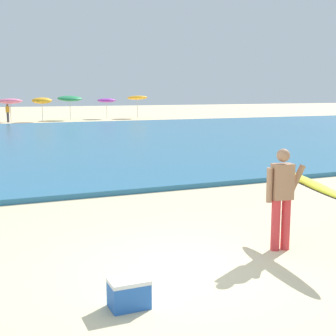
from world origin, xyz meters
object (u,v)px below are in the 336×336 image
(beach_umbrella_8, at_px, (137,98))
(beachgoer_near_row_left, at_px, (8,113))
(beach_umbrella_4, at_px, (10,101))
(cooler_box, at_px, (129,293))
(surfer_with_board, at_px, (295,190))
(beach_umbrella_7, at_px, (107,100))
(beach_umbrella_5, at_px, (42,101))
(beach_umbrella_6, at_px, (70,99))

(beach_umbrella_8, xyz_separation_m, beachgoer_near_row_left, (-12.48, -1.62, -1.18))
(beach_umbrella_4, xyz_separation_m, cooler_box, (-2.02, -38.53, -1.62))
(surfer_with_board, distance_m, cooler_box, 3.55)
(beach_umbrella_4, distance_m, beach_umbrella_8, 12.27)
(surfer_with_board, bearing_deg, beach_umbrella_8, 74.26)
(beach_umbrella_7, distance_m, beachgoer_near_row_left, 9.63)
(beachgoer_near_row_left, bearing_deg, cooler_box, -92.61)
(beach_umbrella_4, distance_m, beach_umbrella_5, 2.71)
(cooler_box, bearing_deg, surfer_with_board, 17.40)
(beach_umbrella_5, relative_size, beach_umbrella_8, 0.92)
(surfer_with_board, relative_size, beach_umbrella_4, 1.12)
(surfer_with_board, relative_size, cooler_box, 4.81)
(beach_umbrella_7, distance_m, cooler_box, 41.64)
(beach_umbrella_4, bearing_deg, beachgoer_near_row_left, -130.77)
(cooler_box, bearing_deg, beach_umbrella_5, 83.02)
(beach_umbrella_5, xyz_separation_m, beach_umbrella_8, (9.60, 2.04, 0.18))
(beachgoer_near_row_left, bearing_deg, beach_umbrella_5, -8.39)
(beach_umbrella_8, bearing_deg, beach_umbrella_4, -173.95)
(beachgoer_near_row_left, height_order, cooler_box, beachgoer_near_row_left)
(surfer_with_board, bearing_deg, beach_umbrella_6, 83.86)
(beach_umbrella_4, height_order, beachgoer_near_row_left, beach_umbrella_4)
(beach_umbrella_4, distance_m, beach_umbrella_7, 9.25)
(beach_umbrella_5, xyz_separation_m, beachgoer_near_row_left, (-2.88, 0.42, -1.01))
(beach_umbrella_7, bearing_deg, surfer_with_board, -101.36)
(beachgoer_near_row_left, bearing_deg, beach_umbrella_6, 12.92)
(beach_umbrella_7, relative_size, beach_umbrella_8, 0.87)
(beach_umbrella_8, bearing_deg, beach_umbrella_5, -168.00)
(beach_umbrella_4, bearing_deg, beach_umbrella_6, 10.28)
(beach_umbrella_6, xyz_separation_m, beach_umbrella_8, (6.79, 0.31, 0.03))
(surfer_with_board, xyz_separation_m, beach_umbrella_7, (7.85, 39.06, 0.75))
(surfer_with_board, distance_m, beach_umbrella_4, 37.53)
(beach_umbrella_5, distance_m, beach_umbrella_7, 6.92)
(beach_umbrella_4, relative_size, beach_umbrella_6, 0.91)
(beach_umbrella_5, bearing_deg, beach_umbrella_7, 19.54)
(surfer_with_board, height_order, beachgoer_near_row_left, surfer_with_board)
(beach_umbrella_5, xyz_separation_m, cooler_box, (-4.62, -37.78, -1.66))
(beach_umbrella_4, bearing_deg, surfer_with_board, -88.06)
(beach_umbrella_8, bearing_deg, cooler_box, -109.66)
(beach_umbrella_6, bearing_deg, beachgoer_near_row_left, -167.08)
(beach_umbrella_6, bearing_deg, beach_umbrella_7, 8.93)
(beach_umbrella_7, xyz_separation_m, cooler_box, (-11.14, -40.09, -1.59))
(surfer_with_board, height_order, beach_umbrella_6, beach_umbrella_6)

